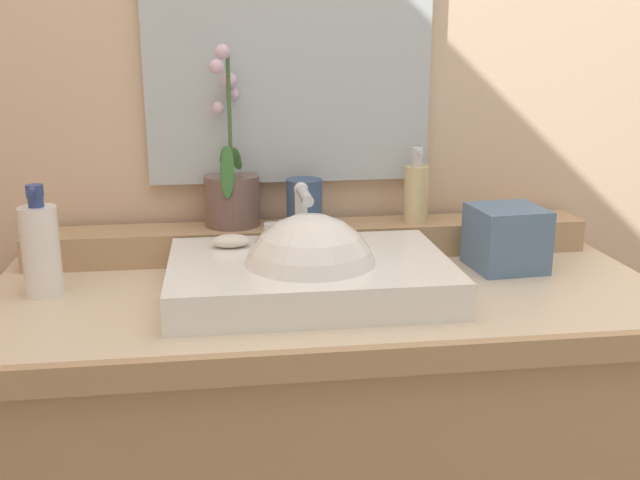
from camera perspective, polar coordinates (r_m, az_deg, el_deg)
wall_back at (r=1.62m, az=-1.44°, el=15.39°), size 3.01×0.20×2.51m
back_ledge at (r=1.50m, az=-0.60°, el=0.03°), size 1.13×0.11×0.06m
sink_basin at (r=1.27m, az=-0.80°, el=-3.03°), size 0.48×0.34×0.27m
soap_bar at (r=1.35m, az=-6.98°, el=-0.07°), size 0.07×0.04×0.02m
potted_plant at (r=1.49m, az=-6.91°, el=3.98°), size 0.11×0.12×0.36m
soap_dispenser at (r=1.52m, az=7.50°, el=3.73°), size 0.05×0.05×0.15m
tumbler_cup at (r=1.46m, az=-1.22°, el=2.88°), size 0.07×0.07×0.10m
lotion_bottle at (r=1.35m, az=-20.94°, el=-0.63°), size 0.06×0.07×0.19m
tissue_box at (r=1.45m, az=14.31°, el=0.16°), size 0.14×0.14×0.12m
mirror at (r=1.51m, az=-2.40°, el=14.46°), size 0.58×0.02×0.52m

